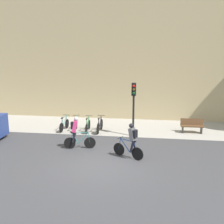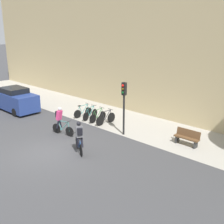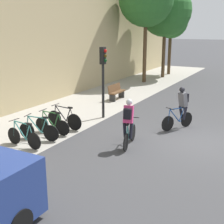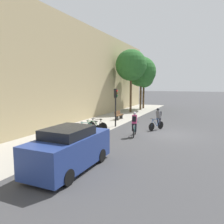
{
  "view_description": "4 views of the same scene",
  "coord_description": "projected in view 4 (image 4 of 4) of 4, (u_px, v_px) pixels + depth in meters",
  "views": [
    {
      "loc": [
        2.13,
        -11.7,
        5.16
      ],
      "look_at": [
        -0.06,
        3.75,
        1.69
      ],
      "focal_mm": 45.0,
      "sensor_mm": 36.0,
      "label": 1
    },
    {
      "loc": [
        11.77,
        -7.48,
        6.31
      ],
      "look_at": [
        0.63,
        4.19,
        1.47
      ],
      "focal_mm": 45.0,
      "sensor_mm": 36.0,
      "label": 2
    },
    {
      "loc": [
        -11.09,
        -2.29,
        4.11
      ],
      "look_at": [
        -0.59,
        3.37,
        0.85
      ],
      "focal_mm": 50.0,
      "sensor_mm": 36.0,
      "label": 3
    },
    {
      "loc": [
        -16.05,
        -2.58,
        3.65
      ],
      "look_at": [
        -1.03,
        4.12,
        1.54
      ],
      "focal_mm": 35.0,
      "sensor_mm": 36.0,
      "label": 4
    }
  ],
  "objects": [
    {
      "name": "parked_bike_1",
      "position": [
        87.0,
        130.0,
        15.75
      ],
      "size": [
        0.47,
        1.64,
        0.95
      ],
      "color": "black",
      "rests_on": "ground"
    },
    {
      "name": "building_facade",
      "position": [
        63.0,
        71.0,
        19.19
      ],
      "size": [
        44.0,
        0.6,
        9.63
      ],
      "primitive_type": "cube",
      "color": "tan",
      "rests_on": "ground"
    },
    {
      "name": "cyclist_pink",
      "position": [
        134.0,
        123.0,
        15.19
      ],
      "size": [
        1.66,
        0.56,
        1.75
      ],
      "color": "black",
      "rests_on": "ground"
    },
    {
      "name": "parked_car",
      "position": [
        70.0,
        149.0,
        9.32
      ],
      "size": [
        4.3,
        1.84,
        1.85
      ],
      "color": "navy",
      "rests_on": "ground"
    },
    {
      "name": "parked_bike_2",
      "position": [
        92.0,
        128.0,
        16.47
      ],
      "size": [
        0.46,
        1.61,
        0.94
      ],
      "color": "black",
      "rests_on": "ground"
    },
    {
      "name": "street_tree_1",
      "position": [
        141.0,
        72.0,
        30.68
      ],
      "size": [
        4.19,
        4.19,
        7.5
      ],
      "color": "#4C3823",
      "rests_on": "ground"
    },
    {
      "name": "traffic_light_pole",
      "position": [
        116.0,
        100.0,
        18.66
      ],
      "size": [
        0.26,
        0.3,
        3.26
      ],
      "color": "black",
      "rests_on": "ground"
    },
    {
      "name": "kerb_strip",
      "position": [
        89.0,
        127.0,
        18.77
      ],
      "size": [
        44.0,
        4.5,
        0.01
      ],
      "primitive_type": "cube",
      "color": "#A39E93",
      "rests_on": "ground"
    },
    {
      "name": "street_tree_0",
      "position": [
        131.0,
        65.0,
        28.05
      ],
      "size": [
        4.01,
        4.01,
        8.08
      ],
      "color": "#4C3823",
      "rests_on": "ground"
    },
    {
      "name": "ground",
      "position": [
        169.0,
        134.0,
        16.04
      ],
      "size": [
        200.0,
        200.0,
        0.0
      ],
      "primitive_type": "plane",
      "color": "#3D3D3F"
    },
    {
      "name": "cyclist_grey",
      "position": [
        158.0,
        118.0,
        17.5
      ],
      "size": [
        1.52,
        0.85,
        1.76
      ],
      "color": "black",
      "rests_on": "ground"
    },
    {
      "name": "street_tree_2",
      "position": [
        144.0,
        78.0,
        32.61
      ],
      "size": [
        2.93,
        2.93,
        6.06
      ],
      "color": "#4C3823",
      "rests_on": "ground"
    },
    {
      "name": "parked_bike_3",
      "position": [
        97.0,
        126.0,
        17.18
      ],
      "size": [
        0.46,
        1.74,
        0.98
      ],
      "color": "black",
      "rests_on": "ground"
    },
    {
      "name": "parked_bike_0",
      "position": [
        81.0,
        132.0,
        15.04
      ],
      "size": [
        0.46,
        1.63,
        0.94
      ],
      "color": "black",
      "rests_on": "ground"
    },
    {
      "name": "bench",
      "position": [
        118.0,
        115.0,
        22.68
      ],
      "size": [
        1.44,
        0.44,
        0.89
      ],
      "color": "brown",
      "rests_on": "ground"
    }
  ]
}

